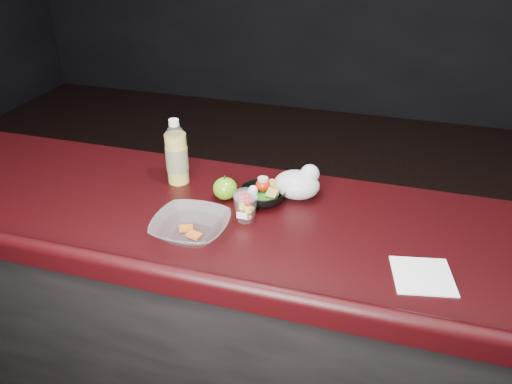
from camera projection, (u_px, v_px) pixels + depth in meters
counter at (250, 331)px, 1.88m from camera, size 4.06×0.71×1.02m
lemonade_bottle at (177, 156)px, 1.78m from camera, size 0.08×0.08×0.24m
fruit_cup at (246, 205)px, 1.58m from camera, size 0.08×0.08×0.11m
green_apple at (225, 189)px, 1.71m from camera, size 0.08×0.08×0.09m
plastic_bag at (298, 183)px, 1.71m from camera, size 0.16×0.13×0.12m
snack_bowl at (263, 194)px, 1.69m from camera, size 0.18×0.18×0.09m
takeout_bowl at (191, 227)px, 1.52m from camera, size 0.24×0.24×0.06m
paper_napkin at (423, 276)px, 1.37m from camera, size 0.19×0.19×0.00m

